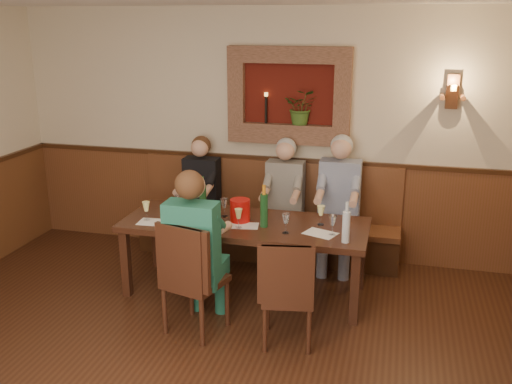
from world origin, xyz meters
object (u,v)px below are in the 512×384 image
dining_table (245,229)px  person_chair_front (197,264)px  bench (267,229)px  spittoon_bucket (240,210)px  person_bench_mid (283,213)px  chair_near_right (288,313)px  person_bench_left (200,207)px  wine_bottle_green_a (264,210)px  chair_near_left (195,299)px  wine_bottle_green_b (203,198)px  water_bottle (346,226)px  person_bench_right (338,215)px

dining_table → person_chair_front: (-0.22, -0.78, -0.06)m
bench → dining_table: bearing=-90.0°
bench → spittoon_bucket: size_ratio=13.44×
bench → spittoon_bucket: bench is taller
person_bench_mid → person_chair_front: size_ratio=0.95×
chair_near_right → person_bench_left: size_ratio=0.69×
dining_table → wine_bottle_green_a: 0.33m
chair_near_right → spittoon_bucket: spittoon_bucket is taller
chair_near_left → person_bench_mid: 1.76m
dining_table → chair_near_right: bearing=-54.2°
bench → chair_near_left: bench is taller
spittoon_bucket → wine_bottle_green_b: wine_bottle_green_b is taller
wine_bottle_green_b → bench: bearing=58.7°
person_bench_mid → dining_table: bearing=-104.3°
chair_near_right → wine_bottle_green_b: size_ratio=2.45×
bench → person_bench_left: person_bench_left is taller
chair_near_left → water_bottle: 1.48m
chair_near_right → water_bottle: (0.41, 0.54, 0.62)m
person_bench_right → spittoon_bucket: (-0.87, -0.83, 0.25)m
bench → person_bench_mid: (0.21, -0.11, 0.26)m
person_chair_front → chair_near_right: bearing=-4.0°
spittoon_bucket → bench: bearing=86.9°
dining_table → person_bench_left: 1.14m
water_bottle → chair_near_right: bearing=-126.9°
dining_table → person_bench_mid: bearing=75.7°
bench → chair_near_left: 1.80m
chair_near_right → chair_near_left: bearing=170.8°
bench → spittoon_bucket: 1.08m
person_bench_right → chair_near_right: bearing=-97.5°
wine_bottle_green_a → water_bottle: wine_bottle_green_a is taller
person_bench_left → spittoon_bucket: 1.14m
person_bench_mid → water_bottle: (0.80, -1.13, 0.32)m
person_bench_right → dining_table: bearing=-134.5°
person_chair_front → wine_bottle_green_b: size_ratio=3.81×
person_bench_left → person_chair_front: person_chair_front is taller
chair_near_left → person_chair_front: person_chair_front is taller
person_bench_left → chair_near_left: bearing=-72.1°
dining_table → bench: size_ratio=0.80×
wine_bottle_green_b → spittoon_bucket: bearing=-17.8°
dining_table → water_bottle: (1.01, -0.29, 0.23)m
wine_bottle_green_b → water_bottle: size_ratio=1.04×
dining_table → wine_bottle_green_b: (-0.48, 0.15, 0.23)m
spittoon_bucket → water_bottle: bearing=-15.7°
chair_near_left → wine_bottle_green_b: wine_bottle_green_b is taller
person_chair_front → person_bench_left: bearing=108.8°
chair_near_right → person_bench_left: 2.18m
chair_near_left → person_bench_right: 2.00m
wine_bottle_green_b → wine_bottle_green_a: bearing=-18.2°
wine_bottle_green_a → person_chair_front: bearing=-121.9°
bench → person_bench_right: bearing=-7.5°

